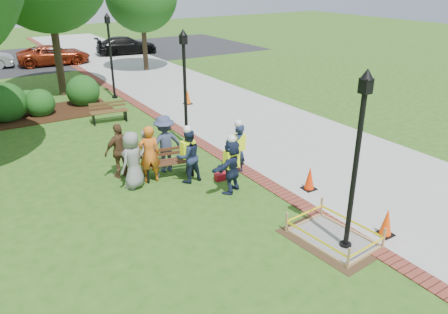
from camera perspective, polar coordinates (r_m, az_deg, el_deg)
ground at (r=12.19m, az=1.06°, el=-6.68°), size 100.00×100.00×0.00m
sidewalk at (r=22.56m, az=-2.40°, el=7.42°), size 6.00×60.00×0.02m
brick_edging at (r=21.18m, az=-10.06°, el=6.07°), size 0.50×60.00×0.03m
mulch_bed at (r=21.86m, az=-23.72°, el=5.00°), size 7.00×3.00×0.05m
parking_lot at (r=36.80m, az=-23.37°, el=11.66°), size 36.00×12.00×0.01m
wet_concrete_pad at (r=11.06m, az=14.11°, el=-9.42°), size 1.89×2.43×0.55m
bench_near at (r=14.00m, az=-7.24°, el=-1.47°), size 1.73×0.87×0.89m
bench_far at (r=19.73m, az=-14.74°, el=5.20°), size 1.64×0.76×0.85m
cone_front at (r=11.54m, az=20.46°, el=-8.06°), size 0.38×0.38×0.75m
cone_back at (r=13.27m, az=11.12°, el=-2.81°), size 0.38×0.38×0.75m
cone_far at (r=21.81m, az=-4.78°, el=7.80°), size 0.39×0.39×0.77m
toolbox at (r=13.76m, az=-0.30°, el=-2.54°), size 0.46×0.28×0.22m
lamp_near at (r=9.87m, az=17.04°, el=0.83°), size 0.28×0.28×4.26m
lamp_mid at (r=15.95m, az=-5.15°, el=9.99°), size 0.28×0.28×4.26m
lamp_far at (r=23.23m, az=-14.65°, el=13.41°), size 0.28×0.28×4.26m
shrub_b at (r=21.70m, az=-26.29°, el=4.38°), size 1.81×1.81×1.81m
shrub_c at (r=21.79m, az=-22.69°, el=5.06°), size 1.32×1.32×1.32m
shrub_d at (r=22.88m, az=-17.73°, el=6.55°), size 1.59×1.59×1.59m
shrub_e at (r=23.02m, az=-24.06°, el=5.73°), size 1.01×1.01×1.01m
casual_person_a at (r=13.26m, az=-11.86°, el=-0.41°), size 0.67×0.60×1.76m
casual_person_b at (r=13.52m, az=-9.73°, el=0.35°), size 0.65×0.49×1.82m
casual_person_c at (r=13.81m, az=-10.14°, el=0.37°), size 0.58×0.45×1.63m
casual_person_d at (r=14.04m, az=-13.41°, el=0.78°), size 0.61×0.44×1.77m
casual_person_e at (r=14.19m, az=-7.75°, el=1.71°), size 0.60×0.39×1.89m
hivis_worker_a at (r=12.71m, az=0.99°, el=-0.89°), size 0.62×0.54×1.79m
hivis_worker_b at (r=13.84m, az=1.84°, el=1.25°), size 0.64×0.53×1.84m
hivis_worker_c at (r=13.37m, az=-4.70°, el=0.36°), size 0.56×0.37×1.83m
parked_car_c at (r=34.06m, az=-21.17°, el=11.21°), size 2.41×4.69×1.47m
parked_car_d at (r=36.96m, az=-12.53°, el=12.99°), size 2.65×4.84×1.50m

